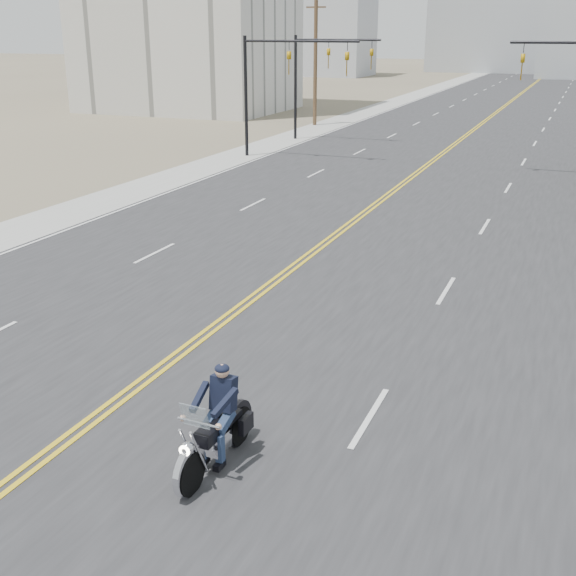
{
  "coord_description": "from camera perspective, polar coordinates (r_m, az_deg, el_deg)",
  "views": [
    {
      "loc": [
        8.29,
        -8.24,
        7.22
      ],
      "look_at": [
        2.29,
        6.35,
        1.6
      ],
      "focal_mm": 45.0,
      "sensor_mm": 36.0,
      "label": 1
    }
  ],
  "objects": [
    {
      "name": "traffic_mast_far",
      "position": [
        51.4,
        2.42,
        16.98
      ],
      "size": [
        6.1,
        0.26,
        7.0
      ],
      "color": "black",
      "rests_on": "ground"
    },
    {
      "name": "utility_pole_left",
      "position": [
        59.98,
        2.18,
        17.93
      ],
      "size": [
        2.2,
        0.3,
        10.5
      ],
      "color": "brown",
      "rests_on": "ground"
    },
    {
      "name": "haze_bldg_f",
      "position": [
        150.03,
        -0.53,
        19.91
      ],
      "size": [
        12.0,
        12.0,
        16.0
      ],
      "primitive_type": "cube",
      "color": "#ADB2B7",
      "rests_on": "ground"
    },
    {
      "name": "motorcyclist",
      "position": [
        12.64,
        -5.83,
        -10.38
      ],
      "size": [
        1.1,
        2.4,
        1.85
      ],
      "primitive_type": null,
      "rotation": [
        0.0,
        0.0,
        3.11
      ],
      "color": "black",
      "rests_on": "ground"
    },
    {
      "name": "sidewalk_left",
      "position": [
        81.02,
        8.4,
        14.3
      ],
      "size": [
        3.0,
        200.0,
        0.01
      ],
      "primitive_type": "cube",
      "color": "#A5A5A0",
      "rests_on": "ground"
    },
    {
      "name": "road",
      "position": [
        79.01,
        16.73,
        13.58
      ],
      "size": [
        20.0,
        200.0,
        0.01
      ],
      "primitive_type": "cube",
      "color": "#303033",
      "rests_on": "ground"
    },
    {
      "name": "haze_bldg_a",
      "position": [
        130.68,
        3.23,
        21.24
      ],
      "size": [
        14.0,
        12.0,
        22.0
      ],
      "primitive_type": "cube",
      "color": "#B7BCC6",
      "rests_on": "ground"
    },
    {
      "name": "traffic_mast_left",
      "position": [
        43.85,
        -0.89,
        16.62
      ],
      "size": [
        7.1,
        0.26,
        7.0
      ],
      "color": "black",
      "rests_on": "ground"
    },
    {
      "name": "ground_plane",
      "position": [
        13.74,
        -19.82,
        -13.4
      ],
      "size": [
        400.0,
        400.0,
        0.0
      ],
      "primitive_type": "plane",
      "color": "#776D56",
      "rests_on": "ground"
    }
  ]
}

